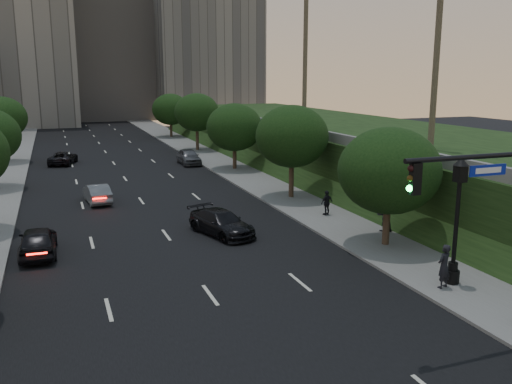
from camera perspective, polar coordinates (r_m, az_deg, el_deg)
name	(u,v)px	position (r m, az deg, el deg)	size (l,w,h in m)	color
ground	(253,354)	(18.13, -0.36, -16.65)	(160.00, 160.00, 0.00)	black
road_surface	(128,183)	(46.08, -13.31, 0.93)	(16.00, 140.00, 0.02)	black
sidewalk_right	(245,175)	(48.36, -1.19, 1.85)	(4.50, 140.00, 0.15)	slate
embankment	(371,150)	(51.39, 12.05, 4.37)	(18.00, 90.00, 4.00)	black
parapet_wall	(288,127)	(47.12, 3.35, 6.81)	(0.35, 90.00, 0.70)	slate
office_block_mid	(108,54)	(117.55, -15.33, 13.84)	(22.00, 18.00, 26.00)	gray
office_block_right	(201,29)	(115.13, -5.84, 16.73)	(20.00, 22.00, 36.00)	gray
tree_right_a	(389,171)	(28.21, 13.83, 2.19)	(5.20, 5.20, 6.24)	#38281C
tree_right_b	(292,136)	(38.54, 3.80, 5.86)	(5.20, 5.20, 6.74)	#38281C
tree_right_c	(234,127)	(50.66, -2.29, 6.82)	(5.20, 5.20, 6.24)	#38281C
tree_right_d	(197,112)	(64.03, -6.26, 8.32)	(5.20, 5.20, 6.74)	#38281C
tree_right_e	(170,109)	(78.65, -8.99, 8.59)	(5.20, 5.20, 6.24)	#38281C
tree_left_d	(1,118)	(60.25, -25.25, 7.07)	(5.00, 5.00, 6.71)	#38281C
traffic_signal_mast	(511,233)	(19.65, 25.25, -3.96)	(5.68, 0.56, 7.00)	black
street_lamp	(456,226)	(23.92, 20.32, -3.39)	(0.64, 0.64, 5.62)	black
sedan_near_left	(38,241)	(28.90, -21.98, -4.81)	(1.75, 4.34, 1.48)	black
sedan_mid_left	(97,193)	(39.45, -16.39, -0.13)	(1.42, 4.06, 1.34)	slate
sedan_far_left	(63,158)	(57.62, -19.64, 3.39)	(2.15, 4.65, 1.29)	black
sedan_near_right	(221,223)	(30.29, -3.66, -3.27)	(1.93, 4.74, 1.38)	black
sedan_far_right	(189,157)	(54.64, -7.10, 3.70)	(1.83, 4.56, 1.55)	#505257
pedestrian_a	(444,266)	(23.71, 19.17, -7.39)	(0.68, 0.44, 1.85)	black
pedestrian_b	(385,215)	(31.19, 13.40, -2.38)	(0.90, 0.70, 1.86)	black
pedestrian_c	(327,203)	(34.20, 7.46, -1.12)	(0.92, 0.38, 1.57)	black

